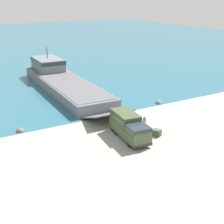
# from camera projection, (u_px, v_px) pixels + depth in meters

# --- Properties ---
(ground_plane) EXTENTS (240.00, 240.00, 0.00)m
(ground_plane) POSITION_uv_depth(u_px,v_px,m) (125.00, 136.00, 40.67)
(ground_plane) COLOR gray
(landing_craft) EXTENTS (8.31, 35.97, 6.89)m
(landing_craft) POSITION_uv_depth(u_px,v_px,m) (61.00, 79.00, 61.90)
(landing_craft) COLOR slate
(landing_craft) RESTS_ON ground_plane
(military_truck) EXTENTS (3.36, 7.55, 3.08)m
(military_truck) POSITION_uv_depth(u_px,v_px,m) (129.00, 126.00, 39.57)
(military_truck) COLOR #475638
(military_truck) RESTS_ON ground_plane
(soldier_on_ramp) EXTENTS (0.50, 0.38, 1.73)m
(soldier_on_ramp) POSITION_uv_depth(u_px,v_px,m) (144.00, 121.00, 42.71)
(soldier_on_ramp) COLOR #6B664C
(soldier_on_ramp) RESTS_ON ground_plane
(mooring_bollard) EXTENTS (0.35, 0.35, 0.82)m
(mooring_bollard) POSITION_uv_depth(u_px,v_px,m) (126.00, 111.00, 48.16)
(mooring_bollard) COLOR #333338
(mooring_bollard) RESTS_ON ground_plane
(cargo_crate) EXTENTS (1.22, 1.30, 0.85)m
(cargo_crate) POSITION_uv_depth(u_px,v_px,m) (157.00, 133.00, 40.58)
(cargo_crate) COLOR #3D4C33
(cargo_crate) RESTS_ON ground_plane
(shoreline_rock_a) EXTENTS (1.07, 1.07, 1.07)m
(shoreline_rock_a) POSITION_uv_depth(u_px,v_px,m) (20.00, 132.00, 41.96)
(shoreline_rock_a) COLOR #66605B
(shoreline_rock_a) RESTS_ON ground_plane
(shoreline_rock_b) EXTENTS (1.10, 1.10, 1.10)m
(shoreline_rock_b) POSITION_uv_depth(u_px,v_px,m) (159.00, 103.00, 52.96)
(shoreline_rock_b) COLOR gray
(shoreline_rock_b) RESTS_ON ground_plane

